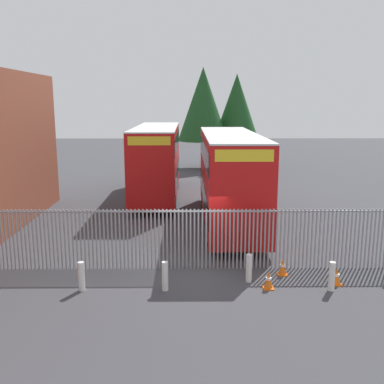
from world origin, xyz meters
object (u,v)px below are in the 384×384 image
Objects in this scene: double_decker_bus_behind_fence_left at (157,159)px; traffic_cone_near_kerb at (337,276)px; double_decker_bus_near_gate at (230,175)px; traffic_cone_mid_forecourt at (269,280)px; bollard_far_right at (332,276)px; bollard_near_right at (249,268)px; bollard_near_left at (81,276)px; bollard_center_front at (165,276)px; traffic_cone_by_gate at (283,267)px.

double_decker_bus_behind_fence_left is 18.32× the size of traffic_cone_near_kerb.
traffic_cone_mid_forecourt is at bearing -85.99° from double_decker_bus_near_gate.
bollard_far_right is 1.99m from traffic_cone_mid_forecourt.
bollard_near_left is at bearing -173.03° from bollard_near_right.
bollard_near_right is at bearing 163.76° from bollard_far_right.
double_decker_bus_near_gate is 9.82m from bollard_near_left.
bollard_center_front is 3.32m from traffic_cone_mid_forecourt.
bollard_center_front is at bearing -162.82° from traffic_cone_by_gate.
traffic_cone_mid_forecourt is (0.56, -0.58, -0.19)m from bollard_near_right.
bollard_near_left is 1.61× the size of traffic_cone_by_gate.
bollard_near_left is at bearing -95.92° from double_decker_bus_behind_fence_left.
bollard_near_right is 1.00× the size of bollard_far_right.
bollard_center_front is at bearing -0.20° from bollard_near_left.
double_decker_bus_near_gate is 7.30m from double_decker_bus_behind_fence_left.
bollard_near_left is at bearing -124.19° from double_decker_bus_near_gate.
bollard_near_left is at bearing -169.53° from traffic_cone_by_gate.
bollard_near_right is 2.63m from bollard_far_right.
double_decker_bus_behind_fence_left is 15.71m from bollard_far_right.
double_decker_bus_near_gate is 18.32× the size of traffic_cone_near_kerb.
traffic_cone_near_kerb is (8.24, 0.37, -0.19)m from bollard_near_left.
traffic_cone_mid_forecourt is at bearing -121.18° from traffic_cone_by_gate.
double_decker_bus_behind_fence_left is 18.32× the size of traffic_cone_mid_forecourt.
double_decker_bus_near_gate is 7.17m from traffic_cone_by_gate.
double_decker_bus_behind_fence_left is at bearing 111.96° from traffic_cone_by_gate.
traffic_cone_by_gate is (1.25, 0.57, -0.19)m from bollard_near_right.
double_decker_bus_behind_fence_left is at bearing 94.79° from bollard_center_front.
bollard_near_right is at bearing -73.66° from double_decker_bus_behind_fence_left.
bollard_far_right is at bearing -0.73° from bollard_center_front.
double_decker_bus_near_gate is at bearing 89.97° from bollard_near_right.
traffic_cone_by_gate is (4.01, 1.24, -0.19)m from bollard_center_front.
traffic_cone_by_gate is 1.00× the size of traffic_cone_mid_forecourt.
traffic_cone_mid_forecourt is 2.31m from traffic_cone_near_kerb.
traffic_cone_by_gate is at bearing 17.18° from bollard_center_front.
bollard_far_right is 1.61× the size of traffic_cone_near_kerb.
traffic_cone_by_gate is at bearing 134.40° from bollard_far_right.
double_decker_bus_behind_fence_left is at bearing 114.53° from bollard_far_right.
bollard_center_front is at bearing -85.21° from double_decker_bus_behind_fence_left.
traffic_cone_by_gate and traffic_cone_near_kerb have the same top height.
bollard_near_left is 1.00× the size of bollard_near_right.
bollard_far_right is at bearing -65.47° from double_decker_bus_behind_fence_left.
traffic_cone_mid_forecourt is (5.96, 0.08, -0.19)m from bollard_near_left.
double_decker_bus_behind_fence_left is 18.32× the size of traffic_cone_by_gate.
bollard_far_right is 1.61× the size of traffic_cone_mid_forecourt.
traffic_cone_mid_forecourt is at bearing 1.57° from bollard_center_front.
traffic_cone_by_gate is (1.25, -6.73, -2.13)m from double_decker_bus_near_gate.
bollard_far_right is (2.53, -8.03, -1.95)m from double_decker_bus_near_gate.
double_decker_bus_behind_fence_left reaches higher than traffic_cone_mid_forecourt.
double_decker_bus_behind_fence_left is 11.38× the size of bollard_center_front.
bollard_far_right is (6.47, -14.18, -1.95)m from double_decker_bus_behind_fence_left.
double_decker_bus_near_gate is 8.37m from traffic_cone_near_kerb.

